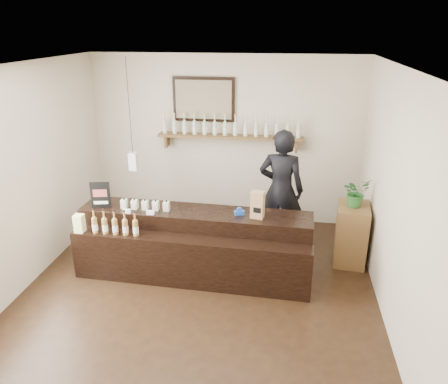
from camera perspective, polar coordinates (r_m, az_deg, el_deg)
ground at (r=5.68m, az=-3.59°, el=-13.54°), size 5.00×5.00×0.00m
room_shell at (r=4.92m, az=-4.04°, el=3.02°), size 5.00×5.00×5.00m
back_wall_decor at (r=7.19m, az=-1.10°, el=9.26°), size 2.66×0.96×1.69m
counter at (r=5.98m, az=-4.02°, el=-6.99°), size 3.16×0.95×1.03m
promo_sign at (r=6.13m, az=-15.84°, el=-0.39°), size 0.26×0.07×0.37m
paper_bag at (r=5.62m, az=4.40°, el=-1.68°), size 0.18×0.15×0.36m
tape_dispenser at (r=5.73m, az=2.01°, el=-2.63°), size 0.14×0.09×0.11m
side_cabinet at (r=6.50m, az=16.26°, el=-5.27°), size 0.49×0.64×0.87m
potted_plant at (r=6.25m, az=16.85°, el=-0.04°), size 0.48×0.47×0.40m
shopkeeper at (r=6.49m, az=7.50°, el=1.25°), size 0.82×0.59×2.08m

